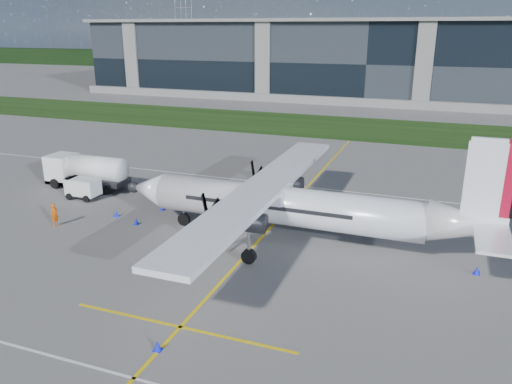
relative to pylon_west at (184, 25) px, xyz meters
name	(u,v)px	position (x,y,z in m)	size (l,w,h in m)	color
ground	(328,138)	(80.00, -110.00, -15.00)	(400.00, 400.00, 0.00)	#595755
grass_strip	(340,127)	(80.00, -102.00, -14.98)	(400.00, 18.00, 0.04)	#14330D
terminal_building	(374,61)	(80.00, -70.00, -7.50)	(120.00, 20.00, 15.00)	black
tree_line	(400,65)	(80.00, -10.00, -12.00)	(400.00, 6.00, 6.00)	black
pylon_west	(184,25)	(0.00, 0.00, 0.00)	(9.00, 4.60, 30.00)	gray
yellow_taxiway_centerline	(281,216)	(83.00, -140.00, -14.99)	(0.20, 70.00, 0.01)	yellow
turboprop_aircraft	(299,185)	(85.53, -144.18, -10.96)	(26.00, 26.96, 8.09)	white
fuel_tanker_truck	(82,171)	(63.77, -139.16, -13.47)	(8.15, 2.65, 3.06)	white
baggage_tug	(83,188)	(65.90, -141.72, -14.13)	(2.91, 1.75, 1.75)	silver
ground_crew_person	(54,213)	(68.03, -147.57, -14.01)	(0.80, 0.57, 1.97)	#F25907
safety_cone_portwing	(157,346)	(82.94, -157.99, -14.75)	(0.36, 0.36, 0.50)	#0E17EF
safety_cone_fwd	(116,213)	(71.11, -144.43, -14.75)	(0.36, 0.36, 0.50)	#0E17EF
safety_cone_nose_stbd	(163,207)	(73.69, -141.89, -14.75)	(0.36, 0.36, 0.50)	#0E17EF
safety_cone_tail	(477,270)	(96.78, -144.98, -14.75)	(0.36, 0.36, 0.50)	#0E17EF
safety_cone_nose_port	(136,221)	(73.46, -145.28, -14.75)	(0.36, 0.36, 0.50)	#0E17EF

